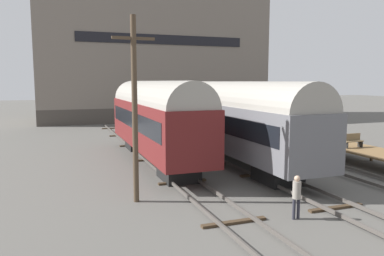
{
  "coord_description": "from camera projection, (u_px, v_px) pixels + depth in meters",
  "views": [
    {
      "loc": [
        -10.76,
        -14.99,
        5.25
      ],
      "look_at": [
        -2.34,
        7.94,
        2.2
      ],
      "focal_mm": 35.0,
      "sensor_mm": 36.0,
      "label": 1
    }
  ],
  "objects": [
    {
      "name": "ground_plane",
      "position": [
        293.0,
        189.0,
        18.3
      ],
      "size": [
        200.0,
        200.0,
        0.0
      ],
      "primitive_type": "plane",
      "color": "#56544F"
    },
    {
      "name": "track_left",
      "position": [
        204.0,
        197.0,
        16.68
      ],
      "size": [
        2.6,
        60.0,
        0.26
      ],
      "color": "#4C4742",
      "rests_on": "ground"
    },
    {
      "name": "track_middle",
      "position": [
        293.0,
        187.0,
        18.28
      ],
      "size": [
        2.6,
        60.0,
        0.26
      ],
      "color": "#4C4742",
      "rests_on": "ground"
    },
    {
      "name": "track_right",
      "position": [
        367.0,
        178.0,
        19.88
      ],
      "size": [
        2.6,
        60.0,
        0.26
      ],
      "color": "#4C4742",
      "rests_on": "ground"
    },
    {
      "name": "train_car_maroon",
      "position": [
        155.0,
        116.0,
        24.36
      ],
      "size": [
        2.97,
        15.19,
        5.29
      ],
      "color": "black",
      "rests_on": "ground"
    },
    {
      "name": "train_car_grey",
      "position": [
        229.0,
        116.0,
        24.67
      ],
      "size": [
        3.07,
        18.02,
        5.25
      ],
      "color": "black",
      "rests_on": "ground"
    },
    {
      "name": "station_platform",
      "position": [
        356.0,
        149.0,
        24.32
      ],
      "size": [
        3.02,
        12.59,
        0.99
      ],
      "color": "brown",
      "rests_on": "ground"
    },
    {
      "name": "bench",
      "position": [
        352.0,
        140.0,
        24.18
      ],
      "size": [
        1.4,
        0.4,
        0.91
      ],
      "color": "brown",
      "rests_on": "station_platform"
    },
    {
      "name": "person_worker",
      "position": [
        297.0,
        193.0,
        14.23
      ],
      "size": [
        0.32,
        0.32,
        1.71
      ],
      "color": "#282833",
      "rests_on": "ground"
    },
    {
      "name": "utility_pole",
      "position": [
        135.0,
        107.0,
        15.93
      ],
      "size": [
        1.8,
        0.24,
        8.0
      ],
      "color": "#473828",
      "rests_on": "ground"
    },
    {
      "name": "warehouse_building",
      "position": [
        152.0,
        51.0,
        53.1
      ],
      "size": [
        30.85,
        11.98,
        19.11
      ],
      "color": "#46403A",
      "rests_on": "ground"
    }
  ]
}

